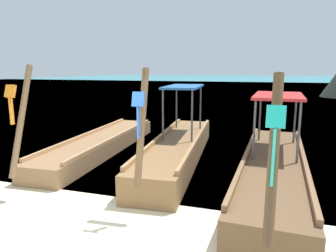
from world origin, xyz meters
TOP-DOWN VIEW (x-y plane):
  - sea_water at (0.00, 61.99)m, footprint 120.00×120.00m
  - longtail_boat_orange_ribbon at (-2.50, 5.00)m, footprint 1.43×7.06m
  - longtail_boat_blue_ribbon at (0.05, 4.79)m, footprint 1.64×6.91m
  - longtail_boat_turquoise_ribbon at (2.56, 3.57)m, footprint 1.57×6.83m

SIDE VIEW (x-z plane):
  - sea_water at x=0.00m, z-range 0.00..0.00m
  - longtail_boat_orange_ribbon at x=-2.50m, z-range -1.07..1.58m
  - longtail_boat_blue_ribbon at x=0.05m, z-range -0.92..1.66m
  - longtail_boat_turquoise_ribbon at x=2.56m, z-range -0.89..1.63m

